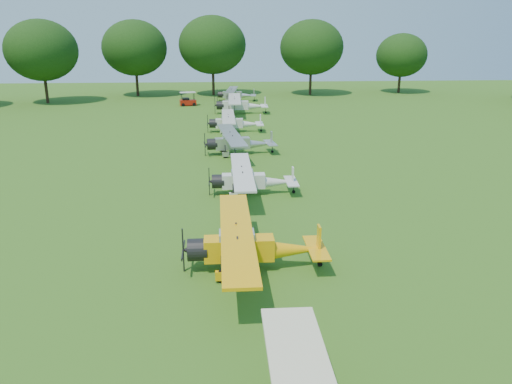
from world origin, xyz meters
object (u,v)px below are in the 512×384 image
(aircraft_5, at_px, (233,122))
(golf_cart, at_px, (188,101))
(aircraft_4, at_px, (238,141))
(aircraft_3, at_px, (250,179))
(aircraft_2, at_px, (250,245))
(aircraft_7, at_px, (235,94))
(aircraft_6, at_px, (239,104))

(aircraft_5, height_order, golf_cart, golf_cart)
(aircraft_4, xyz_separation_m, aircraft_5, (-0.11, 10.23, -0.05))
(aircraft_3, bearing_deg, aircraft_2, -93.51)
(aircraft_2, relative_size, aircraft_5, 1.08)
(aircraft_4, relative_size, golf_cart, 4.01)
(aircraft_3, bearing_deg, aircraft_7, 89.40)
(aircraft_7, distance_m, golf_cart, 8.54)
(aircraft_3, bearing_deg, aircraft_6, 88.91)
(aircraft_3, distance_m, aircraft_7, 46.83)
(aircraft_6, xyz_separation_m, golf_cart, (-7.22, 7.93, -0.63))
(aircraft_5, xyz_separation_m, aircraft_7, (0.91, 25.27, 0.02))
(aircraft_3, relative_size, aircraft_5, 0.97)
(aircraft_6, distance_m, aircraft_7, 12.76)
(aircraft_5, relative_size, aircraft_7, 0.98)
(aircraft_2, xyz_separation_m, aircraft_4, (0.21, 22.19, -0.04))
(aircraft_4, xyz_separation_m, aircraft_6, (0.99, 22.74, 0.13))
(aircraft_4, xyz_separation_m, golf_cart, (-6.24, 30.67, -0.50))
(aircraft_4, distance_m, aircraft_6, 22.76)
(aircraft_7, bearing_deg, aircraft_2, -85.12)
(aircraft_2, bearing_deg, aircraft_5, 89.45)
(aircraft_2, height_order, aircraft_6, aircraft_6)
(aircraft_2, distance_m, aircraft_6, 44.94)
(aircraft_4, xyz_separation_m, aircraft_7, (0.80, 35.49, -0.03))
(aircraft_6, xyz_separation_m, aircraft_7, (-0.19, 12.76, -0.16))
(aircraft_2, distance_m, aircraft_3, 10.88)
(aircraft_2, bearing_deg, golf_cart, 96.13)
(aircraft_4, relative_size, aircraft_7, 1.03)
(aircraft_2, relative_size, aircraft_7, 1.05)
(aircraft_3, height_order, aircraft_6, aircraft_6)
(aircraft_4, distance_m, aircraft_7, 35.50)
(golf_cart, bearing_deg, aircraft_7, 23.51)
(aircraft_2, xyz_separation_m, aircraft_5, (0.10, 32.41, -0.09))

